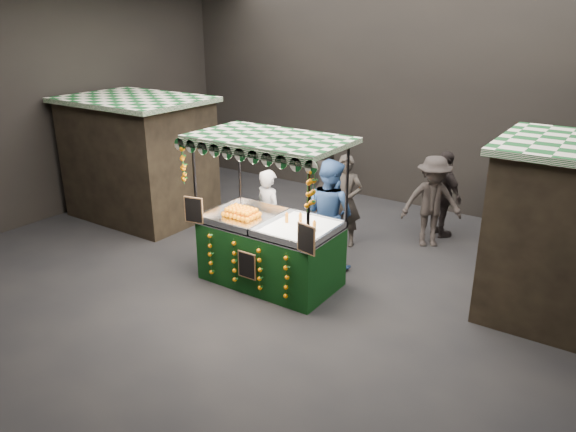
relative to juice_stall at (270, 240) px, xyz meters
The scene contains 11 objects.
ground 0.78m from the juice_stall, 37.04° to the left, with size 12.00×12.00×0.00m, color black.
market_hall 2.62m from the juice_stall, 37.04° to the left, with size 12.10×10.10×5.05m.
neighbour_stall_left 4.44m from the juice_stall, 165.53° to the left, with size 3.00×2.20×2.60m.
juice_stall is the anchor object (origin of this frame).
vendor_grey 1.04m from the juice_stall, 126.32° to the left, with size 0.70×0.57×1.67m.
vendor_blue 1.26m from the juice_stall, 68.96° to the left, with size 1.08×0.92×1.94m.
shopper_0 2.13m from the juice_stall, 83.28° to the left, with size 0.74×0.58×1.78m.
shopper_1 4.68m from the juice_stall, 40.80° to the left, with size 0.88×0.79×1.51m.
shopper_2 3.95m from the juice_stall, 65.31° to the left, with size 1.09×0.93×1.75m.
shopper_3 3.42m from the juice_stall, 61.40° to the left, with size 1.32×1.18×1.78m.
shopper_4 3.79m from the juice_stall, 106.21° to the left, with size 0.94×0.82×1.63m.
Camera 1 is at (4.66, -6.69, 4.23)m, focal length 33.84 mm.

